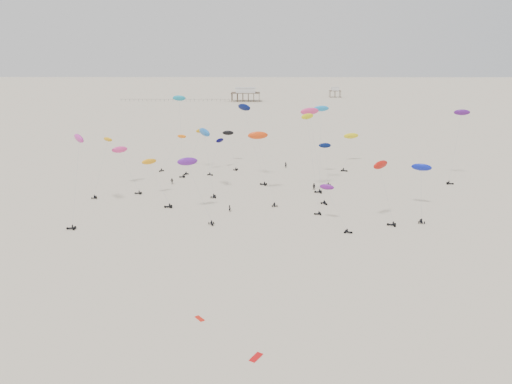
{
  "coord_description": "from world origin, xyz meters",
  "views": [
    {
      "loc": [
        0.97,
        -20.99,
        38.89
      ],
      "look_at": [
        0.0,
        88.0,
        7.0
      ],
      "focal_mm": 35.0,
      "sensor_mm": 36.0,
      "label": 1
    }
  ],
  "objects_px": {
    "pavilion_main": "(246,95)",
    "pavilion_small": "(335,93)",
    "rig_9": "(320,135)",
    "spectator_0": "(230,212)",
    "rig_0": "(192,172)",
    "rig_4": "(350,142)"
  },
  "relations": [
    {
      "from": "pavilion_small",
      "to": "rig_0",
      "type": "height_order",
      "value": "rig_0"
    },
    {
      "from": "pavilion_small",
      "to": "rig_9",
      "type": "bearing_deg",
      "value": -99.12
    },
    {
      "from": "rig_4",
      "to": "spectator_0",
      "type": "relative_size",
      "value": 7.88
    },
    {
      "from": "pavilion_small",
      "to": "spectator_0",
      "type": "height_order",
      "value": "pavilion_small"
    },
    {
      "from": "pavilion_main",
      "to": "pavilion_small",
      "type": "xyz_separation_m",
      "value": [
        70.0,
        30.0,
        -0.74
      ]
    },
    {
      "from": "rig_0",
      "to": "rig_9",
      "type": "height_order",
      "value": "rig_9"
    },
    {
      "from": "pavilion_main",
      "to": "spectator_0",
      "type": "height_order",
      "value": "pavilion_main"
    },
    {
      "from": "rig_0",
      "to": "rig_9",
      "type": "relative_size",
      "value": 0.65
    },
    {
      "from": "pavilion_main",
      "to": "rig_4",
      "type": "relative_size",
      "value": 1.3
    },
    {
      "from": "spectator_0",
      "to": "rig_0",
      "type": "bearing_deg",
      "value": 57.9
    },
    {
      "from": "rig_0",
      "to": "spectator_0",
      "type": "xyz_separation_m",
      "value": [
        8.65,
        2.51,
        -10.64
      ]
    },
    {
      "from": "rig_0",
      "to": "spectator_0",
      "type": "distance_m",
      "value": 13.94
    },
    {
      "from": "rig_0",
      "to": "rig_9",
      "type": "distance_m",
      "value": 40.43
    },
    {
      "from": "rig_0",
      "to": "rig_9",
      "type": "xyz_separation_m",
      "value": [
        32.67,
        23.3,
        4.9
      ]
    },
    {
      "from": "pavilion_main",
      "to": "rig_0",
      "type": "relative_size",
      "value": 1.37
    },
    {
      "from": "pavilion_main",
      "to": "pavilion_small",
      "type": "bearing_deg",
      "value": 23.2
    },
    {
      "from": "rig_4",
      "to": "rig_0",
      "type": "bearing_deg",
      "value": -6.99
    },
    {
      "from": "rig_9",
      "to": "pavilion_small",
      "type": "bearing_deg",
      "value": -2.71
    },
    {
      "from": "rig_4",
      "to": "pavilion_small",
      "type": "bearing_deg",
      "value": -153.55
    },
    {
      "from": "pavilion_small",
      "to": "rig_4",
      "type": "bearing_deg",
      "value": -96.98
    },
    {
      "from": "spectator_0",
      "to": "pavilion_main",
      "type": "bearing_deg",
      "value": -47.49
    },
    {
      "from": "rig_4",
      "to": "rig_9",
      "type": "bearing_deg",
      "value": 9.51
    }
  ]
}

